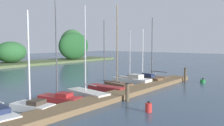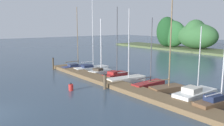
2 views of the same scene
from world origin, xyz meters
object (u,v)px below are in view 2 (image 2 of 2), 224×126
Objects in this scene: sailboat_0 at (77,66)px; sailboat_6 at (168,87)px; sailboat_1 at (92,68)px; sailboat_8 at (219,102)px; mooring_piling_0 at (53,64)px; sailboat_4 at (128,78)px; channel_buoy_1 at (71,87)px; sailboat_2 at (100,70)px; sailboat_3 at (116,74)px; sailboat_5 at (150,84)px; sailboat_7 at (196,94)px; mooring_piling_1 at (105,82)px.

sailboat_6 is at bearing -84.41° from sailboat_0.
sailboat_1 is 15.63m from sailboat_8.
sailboat_6 is at bearing -85.45° from sailboat_1.
sailboat_0 is 5.13× the size of mooring_piling_0.
channel_buoy_1 is (-0.60, -5.67, -0.06)m from sailboat_4.
sailboat_2 is at bearing -92.73° from sailboat_1.
sailboat_4 is (2.28, -0.41, -0.01)m from sailboat_3.
sailboat_5 is at bearing 104.79° from sailboat_6.
channel_buoy_1 is at bearing 150.02° from sailboat_5.
sailboat_2 is (4.00, 0.73, 0.04)m from sailboat_0.
sailboat_3 is 9.19m from sailboat_7.
sailboat_2 is 0.84× the size of sailboat_3.
sailboat_6 is 5.13× the size of mooring_piling_0.
sailboat_8 is (13.45, 0.17, 0.00)m from sailboat_2.
sailboat_0 is at bearing 93.77° from sailboat_7.
sailboat_6 reaches higher than sailboat_4.
sailboat_4 is at bearing 93.94° from sailboat_7.
sailboat_8 is 4.30× the size of mooring_piling_1.
sailboat_4 is 10.20× the size of channel_buoy_1.
mooring_piling_0 is at bearing 103.36° from sailboat_5.
sailboat_6 is at bearing 13.83° from mooring_piling_0.
mooring_piling_0 is 10.71m from mooring_piling_1.
sailboat_0 is 11.15× the size of channel_buoy_1.
sailboat_5 is (2.57, 0.30, -0.05)m from sailboat_4.
mooring_piling_1 is at bearing 120.78° from sailboat_7.
sailboat_1 reaches higher than mooring_piling_0.
sailboat_5 reaches higher than channel_buoy_1.
sailboat_0 is at bearing 62.26° from mooring_piling_0.
sailboat_0 is 1.41× the size of sailboat_7.
sailboat_5 is 6.75m from channel_buoy_1.
sailboat_5 is 0.80× the size of sailboat_6.
sailboat_5 is 4.11× the size of mooring_piling_0.
sailboat_0 is 6.45m from sailboat_3.
sailboat_1 reaches higher than sailboat_8.
sailboat_3 is at bearing 130.15° from mooring_piling_1.
mooring_piling_0 is (-12.51, -3.43, 0.44)m from sailboat_5.
sailboat_4 reaches higher than channel_buoy_1.
sailboat_8 is (8.81, 0.25, 0.03)m from sailboat_4.
mooring_piling_1 is at bearing -110.82° from sailboat_1.
mooring_piling_0 is (-1.31, -2.49, 0.41)m from sailboat_0.
sailboat_8 is at bearing 32.12° from channel_buoy_1.
mooring_piling_0 reaches higher than mooring_piling_1.
sailboat_3 is at bearing -94.18° from sailboat_2.
sailboat_1 is 5.80× the size of mooring_piling_0.
sailboat_1 is 1.60× the size of sailboat_7.
sailboat_6 is at bearing 92.72° from sailboat_7.
sailboat_1 is 1.13× the size of sailboat_6.
sailboat_1 reaches higher than channel_buoy_1.
sailboat_3 reaches higher than mooring_piling_1.
sailboat_0 is 11.24m from sailboat_5.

